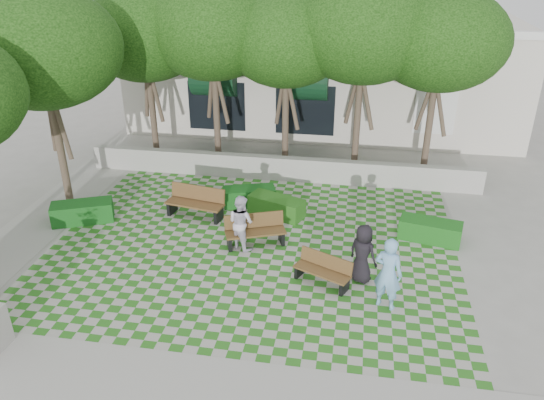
% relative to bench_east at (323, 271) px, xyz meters
% --- Properties ---
extents(ground, '(90.00, 90.00, 0.00)m').
position_rel_bench_east_xyz_m(ground, '(-2.21, 0.46, -0.39)').
color(ground, gray).
rests_on(ground, ground).
extents(lawn, '(12.00, 12.00, 0.00)m').
position_rel_bench_east_xyz_m(lawn, '(-2.21, 1.46, -0.39)').
color(lawn, '#2B721E').
rests_on(lawn, ground).
extents(sidewalk_south, '(16.00, 2.00, 0.01)m').
position_rel_bench_east_xyz_m(sidewalk_south, '(-2.21, -4.24, -0.39)').
color(sidewalk_south, '#9E9B93').
rests_on(sidewalk_south, ground).
extents(sidewalk_west, '(2.00, 12.00, 0.01)m').
position_rel_bench_east_xyz_m(sidewalk_west, '(-9.41, 1.46, -0.39)').
color(sidewalk_west, '#9E9B93').
rests_on(sidewalk_west, ground).
extents(retaining_wall, '(15.00, 0.36, 0.90)m').
position_rel_bench_east_xyz_m(retaining_wall, '(-2.21, 6.66, 0.06)').
color(retaining_wall, '#9E9B93').
rests_on(retaining_wall, ground).
extents(bench_east, '(1.62, 1.12, 0.81)m').
position_rel_bench_east_xyz_m(bench_east, '(0.00, 0.00, 0.00)').
color(bench_east, '#553A1D').
rests_on(bench_east, ground).
extents(bench_mid, '(1.90, 1.21, 0.95)m').
position_rel_bench_east_xyz_m(bench_mid, '(-2.18, 1.69, 0.06)').
color(bench_mid, '#51391C').
rests_on(bench_mid, ground).
extents(bench_west, '(2.03, 0.99, 1.02)m').
position_rel_bench_east_xyz_m(bench_west, '(-4.48, 3.15, 0.10)').
color(bench_west, brown).
rests_on(bench_west, ground).
extents(hedge_east, '(1.96, 1.11, 0.64)m').
position_rel_bench_east_xyz_m(hedge_east, '(3.05, 2.84, -0.07)').
color(hedge_east, '#155117').
rests_on(hedge_east, ground).
extents(hedge_midright, '(1.99, 1.36, 0.65)m').
position_rel_bench_east_xyz_m(hedge_midright, '(-1.85, 3.67, -0.07)').
color(hedge_midright, '#1E5216').
rests_on(hedge_midright, ground).
extents(hedge_midleft, '(1.91, 1.22, 0.62)m').
position_rel_bench_east_xyz_m(hedge_midleft, '(-2.92, 4.31, -0.08)').
color(hedge_midleft, '#134817').
rests_on(hedge_midleft, ground).
extents(hedge_west, '(2.06, 1.47, 0.67)m').
position_rel_bench_east_xyz_m(hedge_west, '(-8.02, 2.18, -0.06)').
color(hedge_west, '#134918').
rests_on(hedge_west, ground).
extents(person_blue, '(0.84, 0.71, 1.96)m').
position_rel_bench_east_xyz_m(person_blue, '(1.63, -0.75, 0.59)').
color(person_blue, '#79B0DD').
rests_on(person_blue, ground).
extents(person_dark, '(0.97, 0.89, 1.67)m').
position_rel_bench_east_xyz_m(person_dark, '(1.00, 0.31, 0.44)').
color(person_dark, black).
rests_on(person_dark, ground).
extents(person_white, '(1.04, 0.98, 1.70)m').
position_rel_bench_east_xyz_m(person_white, '(-2.55, 1.45, 0.46)').
color(person_white, silver).
rests_on(person_white, ground).
extents(tree_row, '(17.70, 13.40, 7.41)m').
position_rel_bench_east_xyz_m(tree_row, '(-4.08, 6.41, 4.79)').
color(tree_row, '#47382B').
rests_on(tree_row, ground).
extents(building, '(18.00, 8.92, 5.15)m').
position_rel_bench_east_xyz_m(building, '(-1.28, 14.54, 2.13)').
color(building, beige).
rests_on(building, ground).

